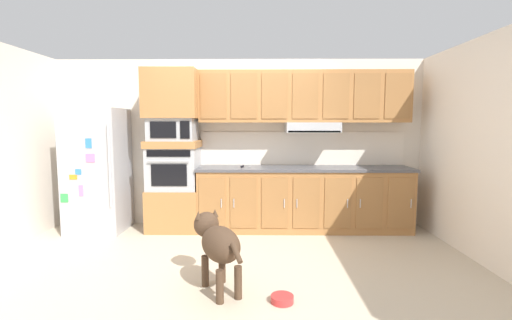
% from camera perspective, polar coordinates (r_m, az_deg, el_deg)
% --- Properties ---
extents(ground_plane, '(9.60, 9.60, 0.00)m').
position_cam_1_polar(ground_plane, '(4.60, -3.42, -13.73)').
color(ground_plane, beige).
extents(back_kitchen_wall, '(6.20, 0.12, 2.50)m').
position_cam_1_polar(back_kitchen_wall, '(5.45, -2.67, 2.79)').
color(back_kitchen_wall, silver).
rests_on(back_kitchen_wall, ground).
extents(side_panel_left, '(0.12, 7.10, 2.50)m').
position_cam_1_polar(side_panel_left, '(5.33, -35.10, 1.67)').
color(side_panel_left, silver).
rests_on(side_panel_left, ground).
extents(side_panel_right, '(0.12, 7.10, 2.50)m').
position_cam_1_polar(side_panel_right, '(4.99, 30.51, 1.71)').
color(side_panel_right, white).
rests_on(side_panel_right, ground).
extents(refrigerator, '(0.76, 0.73, 1.76)m').
position_cam_1_polar(refrigerator, '(5.56, -24.18, -1.49)').
color(refrigerator, '#ADADB2').
rests_on(refrigerator, ground).
extents(oven_base_cabinet, '(0.74, 0.62, 0.60)m').
position_cam_1_polar(oven_base_cabinet, '(5.37, -12.92, -7.67)').
color(oven_base_cabinet, '#A8703D').
rests_on(oven_base_cabinet, ground).
extents(built_in_oven, '(0.70, 0.62, 0.60)m').
position_cam_1_polar(built_in_oven, '(5.26, -13.08, -1.30)').
color(built_in_oven, '#A8AAAF').
rests_on(built_in_oven, oven_base_cabinet).
extents(appliance_mid_shelf, '(0.74, 0.62, 0.10)m').
position_cam_1_polar(appliance_mid_shelf, '(5.23, -13.16, 2.51)').
color(appliance_mid_shelf, '#A8703D').
rests_on(appliance_mid_shelf, built_in_oven).
extents(microwave, '(0.64, 0.54, 0.32)m').
position_cam_1_polar(microwave, '(5.22, -13.22, 4.81)').
color(microwave, '#A8AAAF').
rests_on(microwave, appliance_mid_shelf).
extents(appliance_upper_cabinet, '(0.74, 0.62, 0.68)m').
position_cam_1_polar(appliance_upper_cabinet, '(5.24, -13.34, 10.29)').
color(appliance_upper_cabinet, '#A8703D').
rests_on(appliance_upper_cabinet, microwave).
extents(lower_cabinet_run, '(3.03, 0.63, 0.88)m').
position_cam_1_polar(lower_cabinet_run, '(5.22, 7.68, -6.36)').
color(lower_cabinet_run, '#A8703D').
rests_on(lower_cabinet_run, ground).
extents(countertop_slab, '(3.07, 0.64, 0.04)m').
position_cam_1_polar(countertop_slab, '(5.15, 7.74, -1.35)').
color(countertop_slab, '#4C4C51').
rests_on(countertop_slab, lower_cabinet_run).
extents(backsplash_panel, '(3.07, 0.02, 0.50)m').
position_cam_1_polar(backsplash_panel, '(5.41, 7.41, 1.87)').
color(backsplash_panel, white).
rests_on(backsplash_panel, countertop_slab).
extents(upper_cabinet_with_hood, '(3.03, 0.48, 0.88)m').
position_cam_1_polar(upper_cabinet_with_hood, '(5.24, 7.81, 9.76)').
color(upper_cabinet_with_hood, '#A8703D').
rests_on(upper_cabinet_with_hood, backsplash_panel).
extents(screwdriver, '(0.15, 0.14, 0.03)m').
position_cam_1_polar(screwdriver, '(5.07, -2.13, -1.03)').
color(screwdriver, black).
rests_on(screwdriver, countertop_slab).
extents(dog, '(0.58, 0.92, 0.69)m').
position_cam_1_polar(dog, '(3.39, -6.30, -12.93)').
color(dog, '#473323').
rests_on(dog, ground).
extents(dog_food_bowl, '(0.20, 0.20, 0.06)m').
position_cam_1_polar(dog_food_bowl, '(3.29, 4.25, -21.42)').
color(dog_food_bowl, red).
rests_on(dog_food_bowl, ground).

